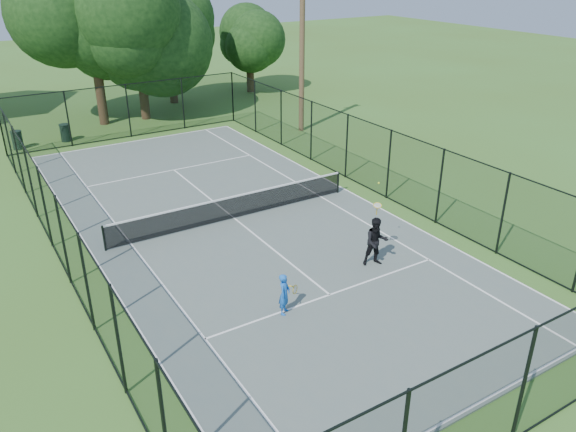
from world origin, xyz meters
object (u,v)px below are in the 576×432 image
trash_bin_left (17,140)px  player_blue (285,294)px  utility_pole (302,58)px  player_black (376,242)px  trash_bin_right (65,133)px  tennis_net (234,206)px

trash_bin_left → player_blue: 20.87m
utility_pole → player_black: size_ratio=3.17×
trash_bin_right → utility_pole: utility_pole is taller
utility_pole → player_black: bearing=-114.2°
tennis_net → player_blue: player_blue is taller
tennis_net → player_blue: bearing=-104.3°
trash_bin_left → utility_pole: 15.99m
utility_pole → trash_bin_right: bearing=157.4°
utility_pole → player_black: 16.40m
utility_pole → player_black: (-6.58, -14.66, -3.27)m
tennis_net → utility_pole: utility_pole is taller
utility_pole → player_blue: bearing=-124.4°
trash_bin_left → utility_pole: bearing=-18.7°
tennis_net → trash_bin_left: (-5.80, 13.99, -0.08)m
player_blue → player_black: (4.01, 0.81, 0.21)m
trash_bin_right → player_blue: (1.67, -20.57, 0.20)m
tennis_net → player_blue: 6.68m
utility_pole → player_blue: (-10.60, -15.47, -3.48)m
tennis_net → trash_bin_left: bearing=112.5°
player_blue → player_black: player_black is taller
player_black → utility_pole: bearing=65.8°
trash_bin_left → player_blue: player_blue is taller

